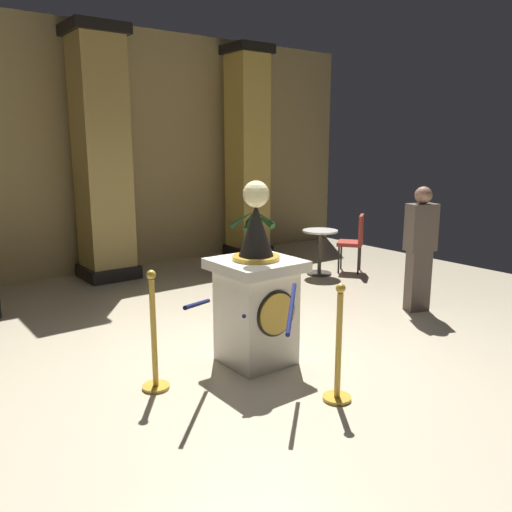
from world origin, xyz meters
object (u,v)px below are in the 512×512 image
at_px(pedestal_clock, 256,296).
at_px(bystander_guest, 420,246).
at_px(stanchion_far, 338,360).
at_px(cafe_chair_red, 355,238).
at_px(stanchion_near, 154,348).
at_px(cafe_table, 320,246).
at_px(potted_palm_right, 254,250).

bearing_deg(pedestal_clock, bystander_guest, 1.40).
distance_m(stanchion_far, cafe_chair_red, 4.62).
xyz_separation_m(pedestal_clock, stanchion_near, (-1.05, 0.07, -0.29)).
height_order(stanchion_far, cafe_chair_red, stanchion_far).
height_order(pedestal_clock, cafe_table, pedestal_clock).
distance_m(stanchion_near, potted_palm_right, 4.48).
relative_size(stanchion_near, cafe_table, 1.45).
height_order(potted_palm_right, cafe_chair_red, potted_palm_right).
bearing_deg(cafe_table, potted_palm_right, 128.38).
height_order(stanchion_near, potted_palm_right, stanchion_near).
xyz_separation_m(stanchion_far, potted_palm_right, (2.21, 4.10, -0.01)).
bearing_deg(potted_palm_right, bystander_guest, -83.18).
bearing_deg(cafe_table, stanchion_near, -152.02).
distance_m(bystander_guest, cafe_table, 2.19).
height_order(bystander_guest, cafe_table, bystander_guest).
relative_size(pedestal_clock, potted_palm_right, 1.68).
distance_m(potted_palm_right, cafe_table, 1.11).
distance_m(stanchion_far, bystander_guest, 2.84).
relative_size(stanchion_far, cafe_table, 1.37).
bearing_deg(pedestal_clock, stanchion_far, -86.49).
height_order(potted_palm_right, bystander_guest, bystander_guest).
relative_size(stanchion_far, bystander_guest, 0.64).
xyz_separation_m(bystander_guest, cafe_chair_red, (0.92, 1.92, -0.26)).
relative_size(stanchion_near, potted_palm_right, 1.02).
distance_m(stanchion_near, bystander_guest, 3.72).
bearing_deg(pedestal_clock, cafe_table, 36.62).
height_order(stanchion_far, cafe_table, stanchion_far).
relative_size(cafe_table, cafe_chair_red, 0.77).
height_order(pedestal_clock, potted_palm_right, pedestal_clock).
height_order(stanchion_near, stanchion_far, stanchion_near).
xyz_separation_m(bystander_guest, cafe_table, (0.32, 2.13, -0.37)).
relative_size(pedestal_clock, stanchion_near, 1.66).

